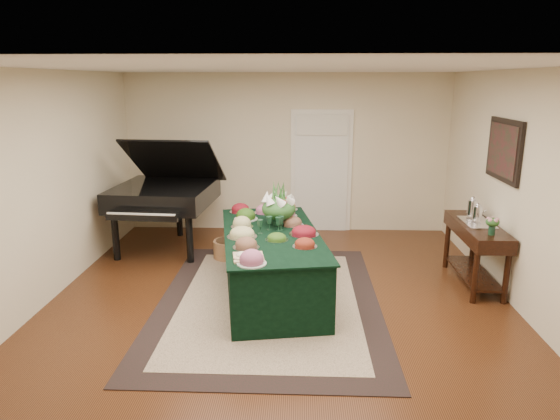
{
  "coord_description": "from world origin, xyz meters",
  "views": [
    {
      "loc": [
        0.24,
        -5.54,
        2.58
      ],
      "look_at": [
        0.0,
        0.3,
        1.05
      ],
      "focal_mm": 32.0,
      "sensor_mm": 36.0,
      "label": 1
    }
  ],
  "objects_px": {
    "buffet_table": "(271,263)",
    "floral_centerpiece": "(279,204)",
    "mahogany_sideboard": "(476,238)",
    "grand_piano": "(165,194)"
  },
  "relations": [
    {
      "from": "buffet_table",
      "to": "floral_centerpiece",
      "type": "bearing_deg",
      "value": 78.18
    },
    {
      "from": "buffet_table",
      "to": "grand_piano",
      "type": "relative_size",
      "value": 1.4
    },
    {
      "from": "floral_centerpiece",
      "to": "grand_piano",
      "type": "xyz_separation_m",
      "value": [
        -1.82,
        1.29,
        -0.17
      ]
    },
    {
      "from": "grand_piano",
      "to": "mahogany_sideboard",
      "type": "xyz_separation_m",
      "value": [
        4.34,
        -1.24,
        -0.25
      ]
    },
    {
      "from": "buffet_table",
      "to": "mahogany_sideboard",
      "type": "height_order",
      "value": "mahogany_sideboard"
    },
    {
      "from": "buffet_table",
      "to": "grand_piano",
      "type": "xyz_separation_m",
      "value": [
        -1.74,
        1.65,
        0.48
      ]
    },
    {
      "from": "buffet_table",
      "to": "floral_centerpiece",
      "type": "xyz_separation_m",
      "value": [
        0.08,
        0.36,
        0.65
      ]
    },
    {
      "from": "grand_piano",
      "to": "mahogany_sideboard",
      "type": "bearing_deg",
      "value": -15.93
    },
    {
      "from": "buffet_table",
      "to": "floral_centerpiece",
      "type": "distance_m",
      "value": 0.75
    },
    {
      "from": "buffet_table",
      "to": "grand_piano",
      "type": "height_order",
      "value": "grand_piano"
    }
  ]
}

